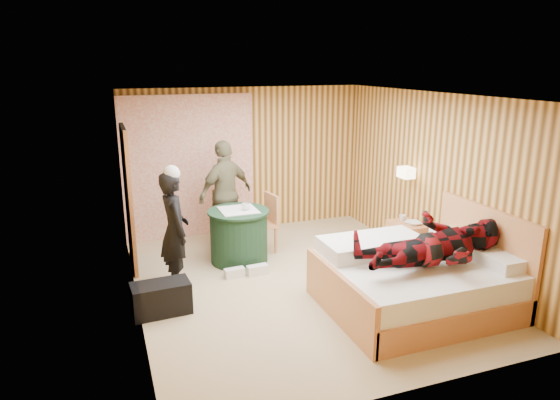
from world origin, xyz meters
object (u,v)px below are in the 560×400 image
object	(u,v)px
wall_lamp	(406,172)
chair_near	(265,219)
round_table	(239,235)
nightstand	(406,240)
woman_standing	(175,230)
man_at_table	(226,194)
bed	(418,280)
duffel_bag	(161,298)
man_on_bed	(436,233)
chair_far	(227,214)

from	to	relation	value
wall_lamp	chair_near	bearing A→B (deg)	157.05
round_table	chair_near	xyz separation A→B (m)	(0.50, 0.27, 0.13)
nightstand	round_table	distance (m)	2.54
wall_lamp	woman_standing	distance (m)	3.52
chair_near	man_at_table	size ratio (longest dim) A/B	0.54
woman_standing	man_at_table	world-z (taller)	man_at_table
bed	duffel_bag	world-z (taller)	bed
man_on_bed	round_table	bearing A→B (deg)	125.65
duffel_bag	man_on_bed	distance (m)	3.30
wall_lamp	nightstand	size ratio (longest dim) A/B	0.45
chair_near	duffel_bag	bearing A→B (deg)	-59.25
wall_lamp	man_at_table	size ratio (longest dim) A/B	0.15
nightstand	chair_far	size ratio (longest dim) A/B	0.62
bed	man_at_table	xyz separation A→B (m)	(-1.66, 2.90, 0.52)
chair_far	woman_standing	size ratio (longest dim) A/B	0.59
bed	chair_near	bearing A→B (deg)	115.79
man_at_table	man_on_bed	size ratio (longest dim) A/B	0.97
wall_lamp	chair_near	distance (m)	2.26
round_table	woman_standing	xyz separation A→B (m)	(-1.01, -0.56, 0.38)
nightstand	man_at_table	world-z (taller)	man_at_table
man_at_table	duffel_bag	bearing A→B (deg)	32.13
round_table	woman_standing	world-z (taller)	woman_standing
woman_standing	round_table	bearing A→B (deg)	-66.34
bed	woman_standing	xyz separation A→B (m)	(-2.67, 1.57, 0.45)
chair_far	wall_lamp	bearing A→B (deg)	-27.25
duffel_bag	man_at_table	size ratio (longest dim) A/B	0.39
man_at_table	man_on_bed	xyz separation A→B (m)	(1.69, -3.13, 0.16)
wall_lamp	nightstand	distance (m)	1.03
chair_near	man_at_table	world-z (taller)	man_at_table
chair_near	man_on_bed	xyz separation A→B (m)	(1.19, -2.63, 0.48)
round_table	man_on_bed	distance (m)	2.97
chair_far	woman_standing	xyz separation A→B (m)	(-1.01, -1.28, 0.25)
man_at_table	woman_standing	bearing A→B (deg)	27.74
wall_lamp	man_on_bed	size ratio (longest dim) A/B	0.15
duffel_bag	round_table	bearing A→B (deg)	40.18
wall_lamp	man_on_bed	bearing A→B (deg)	-113.29
chair_far	nightstand	bearing A→B (deg)	-30.74
wall_lamp	nightstand	bearing A→B (deg)	-104.13
woman_standing	chair_near	bearing A→B (deg)	-66.77
round_table	man_on_bed	size ratio (longest dim) A/B	0.52
nightstand	round_table	world-z (taller)	round_table
chair_far	duffel_bag	world-z (taller)	chair_far
chair_far	duffel_bag	xyz separation A→B (m)	(-1.31, -1.97, -0.35)
man_at_table	round_table	bearing A→B (deg)	65.08
wall_lamp	bed	bearing A→B (deg)	-117.20
wall_lamp	round_table	size ratio (longest dim) A/B	0.29
wall_lamp	duffel_bag	world-z (taller)	wall_lamp
bed	man_on_bed	size ratio (longest dim) A/B	1.23
round_table	bed	bearing A→B (deg)	-52.05
duffel_bag	woman_standing	distance (m)	0.95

